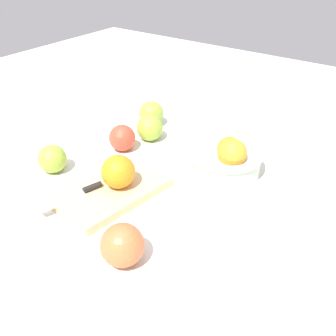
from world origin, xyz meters
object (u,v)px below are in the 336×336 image
at_px(apple_front_right, 52,159).
at_px(apple_front_left_3, 151,114).
at_px(orange_on_board, 120,172).
at_px(apple_front_left, 122,138).
at_px(cutting_board, 113,192).
at_px(bowl, 225,157).
at_px(apple_front_left_2, 150,128).
at_px(knife, 79,193).
at_px(apple_back_right, 122,245).

relative_size(apple_front_right, apple_front_left_3, 0.94).
bearing_deg(orange_on_board, apple_front_left, -139.76).
relative_size(apple_front_right, apple_front_left, 0.98).
xyz_separation_m(cutting_board, apple_front_left, (-0.18, -0.13, 0.03)).
bearing_deg(bowl, apple_front_left_2, -96.47).
xyz_separation_m(orange_on_board, apple_front_right, (0.03, -0.21, -0.02)).
bearing_deg(cutting_board, apple_front_right, -87.33).
height_order(apple_front_left, apple_front_left_3, apple_front_left_3).
relative_size(cutting_board, orange_on_board, 3.26).
relative_size(knife, apple_back_right, 1.84).
relative_size(bowl, orange_on_board, 2.54).
bearing_deg(apple_front_left_2, apple_back_right, 32.19).
bearing_deg(knife, cutting_board, 145.02).
relative_size(orange_on_board, apple_front_left, 1.06).
height_order(cutting_board, apple_back_right, apple_back_right).
height_order(cutting_board, knife, knife).
bearing_deg(cutting_board, apple_front_left, -144.55).
distance_m(knife, apple_front_left, 0.26).
relative_size(apple_front_left_3, apple_back_right, 0.94).
distance_m(bowl, apple_front_left_3, 0.34).
relative_size(apple_front_left_2, apple_back_right, 0.94).
bearing_deg(apple_front_left_2, apple_front_right, -18.55).
relative_size(bowl, apple_front_right, 2.73).
distance_m(cutting_board, apple_front_left_3, 0.39).
relative_size(apple_front_left, apple_front_left_2, 0.95).
bearing_deg(cutting_board, apple_front_left_2, -159.28).
bearing_deg(knife, apple_front_left_2, -169.98).
relative_size(cutting_board, apple_front_left_3, 3.29).
relative_size(knife, apple_front_left, 2.06).
bearing_deg(apple_front_left_2, apple_front_left, -14.95).
bearing_deg(apple_front_left, apple_front_left_3, -169.51).
xyz_separation_m(bowl, apple_front_right, (0.25, -0.36, -0.01)).
bearing_deg(apple_front_right, bowl, 125.04).
distance_m(orange_on_board, apple_front_left, 0.21).
bearing_deg(apple_front_left_2, orange_on_board, 23.82).
distance_m(cutting_board, apple_front_left_2, 0.29).
bearing_deg(cutting_board, knife, -34.98).
xyz_separation_m(orange_on_board, apple_front_left, (-0.16, -0.14, -0.02)).
height_order(apple_front_left_2, apple_back_right, apple_back_right).
distance_m(apple_front_left_3, apple_back_right, 0.59).
bearing_deg(apple_front_right, orange_on_board, 97.18).
bearing_deg(apple_front_left_3, apple_front_left, 10.49).
bearing_deg(orange_on_board, apple_front_left_2, -156.18).
bearing_deg(bowl, orange_on_board, -33.89).
xyz_separation_m(bowl, knife, (0.30, -0.20, -0.02)).
xyz_separation_m(apple_front_left_2, apple_front_left_3, (-0.08, -0.06, -0.00)).
bearing_deg(orange_on_board, knife, -33.97).
height_order(apple_front_right, apple_front_left, apple_front_left).
distance_m(knife, apple_front_right, 0.16).
distance_m(knife, apple_back_right, 0.22).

